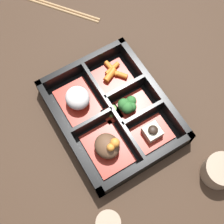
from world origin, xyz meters
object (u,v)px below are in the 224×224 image
at_px(bowl_rice, 78,99).
at_px(chopsticks, 60,8).
at_px(tea_cup, 220,171).
at_px(sauce_dish, 108,223).

bearing_deg(bowl_rice, chopsticks, -18.70).
relative_size(tea_cup, chopsticks, 0.37).
height_order(bowl_rice, tea_cup, bowl_rice).
relative_size(bowl_rice, tea_cup, 1.56).
distance_m(bowl_rice, tea_cup, 0.35).
xyz_separation_m(bowl_rice, chopsticks, (0.28, -0.10, -0.03)).
xyz_separation_m(bowl_rice, tea_cup, (-0.30, -0.18, -0.00)).
bearing_deg(sauce_dish, tea_cup, -97.49).
distance_m(bowl_rice, chopsticks, 0.30).
bearing_deg(chopsticks, bowl_rice, 161.30).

